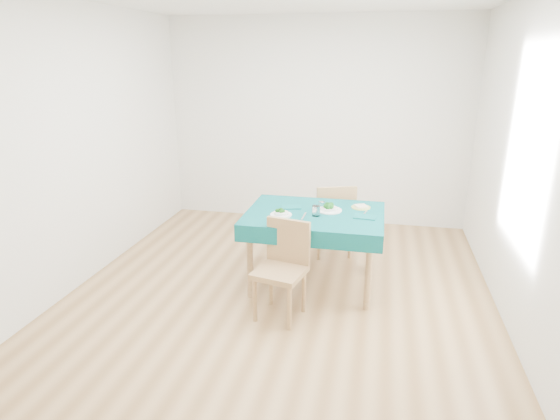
% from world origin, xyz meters
% --- Properties ---
extents(room_shell, '(4.02, 4.52, 2.73)m').
position_xyz_m(room_shell, '(0.00, 0.00, 1.35)').
color(room_shell, olive).
rests_on(room_shell, ground).
extents(table, '(1.30, 0.99, 0.76)m').
position_xyz_m(table, '(0.28, 0.27, 0.38)').
color(table, '#075052').
rests_on(table, ground).
extents(chair_near, '(0.49, 0.51, 1.00)m').
position_xyz_m(chair_near, '(0.09, -0.41, 0.50)').
color(chair_near, olive).
rests_on(chair_near, ground).
extents(chair_far, '(0.57, 0.60, 1.10)m').
position_xyz_m(chair_far, '(0.37, 1.10, 0.55)').
color(chair_far, olive).
rests_on(chair_far, ground).
extents(bowl_near, '(0.21, 0.21, 0.06)m').
position_xyz_m(bowl_near, '(-0.02, 0.12, 0.79)').
color(bowl_near, white).
rests_on(bowl_near, table).
extents(bowl_far, '(0.26, 0.26, 0.08)m').
position_xyz_m(bowl_far, '(0.41, 0.35, 0.80)').
color(bowl_far, white).
rests_on(bowl_far, table).
extents(fork_near, '(0.03, 0.19, 0.00)m').
position_xyz_m(fork_near, '(-0.07, 0.11, 0.76)').
color(fork_near, silver).
rests_on(fork_near, table).
extents(knife_near, '(0.02, 0.21, 0.00)m').
position_xyz_m(knife_near, '(0.20, 0.14, 0.76)').
color(knife_near, silver).
rests_on(knife_near, table).
extents(fork_far, '(0.05, 0.17, 0.00)m').
position_xyz_m(fork_far, '(0.26, 0.41, 0.76)').
color(fork_far, silver).
rests_on(fork_far, table).
extents(knife_far, '(0.06, 0.20, 0.00)m').
position_xyz_m(knife_far, '(0.75, 0.32, 0.76)').
color(knife_far, silver).
rests_on(knife_far, table).
extents(napkin_near, '(0.21, 0.17, 0.01)m').
position_xyz_m(napkin_near, '(0.03, 0.37, 0.76)').
color(napkin_near, '#0A595B').
rests_on(napkin_near, table).
extents(napkin_far, '(0.22, 0.16, 0.01)m').
position_xyz_m(napkin_far, '(0.76, 0.22, 0.76)').
color(napkin_far, '#0A595B').
rests_on(napkin_far, table).
extents(tumbler_center, '(0.06, 0.06, 0.08)m').
position_xyz_m(tumbler_center, '(0.34, 0.36, 0.80)').
color(tumbler_center, white).
rests_on(tumbler_center, table).
extents(tumbler_side, '(0.08, 0.08, 0.10)m').
position_xyz_m(tumbler_side, '(0.31, 0.17, 0.81)').
color(tumbler_side, white).
rests_on(tumbler_side, table).
extents(side_plate, '(0.19, 0.19, 0.01)m').
position_xyz_m(side_plate, '(0.71, 0.51, 0.76)').
color(side_plate, '#B4C05D').
rests_on(side_plate, table).
extents(bread_slice, '(0.14, 0.14, 0.02)m').
position_xyz_m(bread_slice, '(0.71, 0.51, 0.78)').
color(bread_slice, beige).
rests_on(bread_slice, side_plate).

